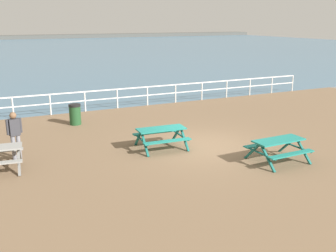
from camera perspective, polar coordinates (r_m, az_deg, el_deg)
ground_plane at (r=14.97m, az=5.32°, el=-3.32°), size 30.00×24.00×0.20m
sea_band at (r=65.47m, az=-19.37°, el=10.36°), size 142.00×90.00×0.01m
distant_shoreline at (r=108.24m, az=-22.12°, el=11.73°), size 142.00×6.00×1.80m
seaward_railing at (r=21.56m, az=-5.22°, el=4.76°), size 23.07×0.07×1.08m
picnic_table_near_left at (r=13.65m, az=15.87°, el=-2.69°), size 1.84×1.59×0.80m
picnic_table_near_right at (r=14.48m, az=-1.00°, el=-1.05°), size 1.88×1.64×0.80m
visitor at (r=14.26m, az=-21.55°, el=-0.89°), size 0.52×0.30×1.66m
litter_bin at (r=18.33m, az=-13.47°, el=1.68°), size 0.55×0.55×0.95m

